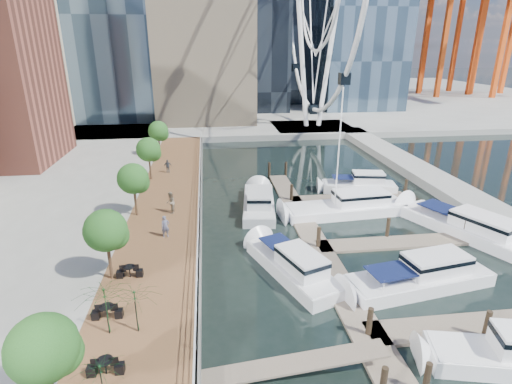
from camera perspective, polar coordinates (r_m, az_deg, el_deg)
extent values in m
plane|color=black|center=(24.20, 6.93, -17.34)|extent=(520.00, 520.00, 0.00)
cube|color=brown|center=(36.63, -12.63, -3.14)|extent=(6.00, 60.00, 1.00)
cube|color=#595954|center=(36.43, -7.93, -2.95)|extent=(0.25, 60.00, 1.00)
cube|color=gray|center=(121.49, -4.76, 13.36)|extent=(200.00, 114.00, 1.00)
cube|color=gray|center=(48.15, 24.77, 1.11)|extent=(4.00, 60.00, 1.00)
cube|color=gray|center=(74.46, 8.02, 8.97)|extent=(14.00, 12.00, 1.00)
cube|color=#6D6051|center=(33.07, 7.92, -6.21)|extent=(2.00, 32.00, 0.20)
cube|color=#6D6051|center=(26.18, 28.46, -16.46)|extent=(12.00, 2.00, 0.20)
cube|color=#6D6051|center=(33.42, 18.87, -6.89)|extent=(12.00, 2.00, 0.20)
cube|color=#6D6051|center=(41.81, 13.13, -0.81)|extent=(12.00, 2.00, 0.20)
cylinder|color=white|center=(72.49, 6.54, 19.48)|extent=(0.80, 0.80, 26.00)
cylinder|color=white|center=(73.80, 10.54, 19.30)|extent=(0.80, 0.80, 26.00)
sphere|color=#265B1E|center=(17.45, -28.17, -19.10)|extent=(2.60, 2.60, 2.60)
cylinder|color=#3F2B1C|center=(26.53, -20.15, -9.26)|extent=(0.20, 0.20, 2.40)
sphere|color=#265B1E|center=(25.61, -20.71, -5.14)|extent=(2.60, 2.60, 2.60)
cylinder|color=#3F2B1C|center=(35.42, -16.83, -1.38)|extent=(0.20, 0.20, 2.40)
sphere|color=#265B1E|center=(34.74, -17.18, 1.85)|extent=(2.60, 2.60, 2.60)
cylinder|color=#3F2B1C|center=(44.79, -14.89, 3.28)|extent=(0.20, 0.20, 2.40)
sphere|color=#265B1E|center=(44.25, -15.13, 5.88)|extent=(2.60, 2.60, 2.60)
cylinder|color=#3F2B1C|center=(54.38, -13.61, 6.31)|extent=(0.20, 0.20, 2.40)
sphere|color=#265B1E|center=(53.94, -13.80, 8.47)|extent=(2.60, 2.60, 2.60)
imported|color=#555871|center=(31.00, -12.84, -4.83)|extent=(0.72, 0.60, 1.70)
imported|color=#7C6B55|center=(35.20, -12.11, -1.50)|extent=(0.81, 1.00, 1.92)
imported|color=#32363F|center=(46.76, -12.48, 3.63)|extent=(0.90, 0.37, 1.53)
imported|color=black|center=(21.62, -16.79, -15.99)|extent=(2.97, 3.02, 2.45)
imported|color=#103D14|center=(21.87, -20.62, -15.61)|extent=(3.24, 3.30, 2.71)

